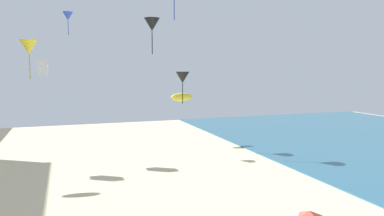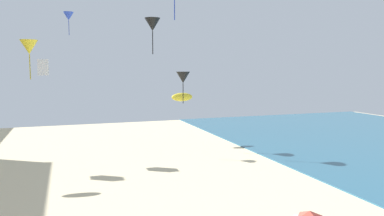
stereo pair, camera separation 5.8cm
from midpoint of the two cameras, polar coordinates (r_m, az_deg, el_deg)
kite_white_box at (r=39.48m, az=-22.18°, el=5.90°), size 1.01×1.01×1.59m
kite_black_delta at (r=42.04m, az=-1.37°, el=4.79°), size 1.61×1.61×3.67m
kite_blue_delta at (r=44.34m, az=-18.69°, el=13.42°), size 1.13×1.13×2.56m
kite_yellow_delta at (r=25.77m, az=-24.04°, el=8.68°), size 1.11×1.11×2.52m
kite_black_delta_2 at (r=40.48m, az=-6.15°, el=12.82°), size 1.70×1.70×3.86m
kite_yellow_parafoil at (r=45.44m, az=-1.53°, el=1.72°), size 2.69×0.75×1.05m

